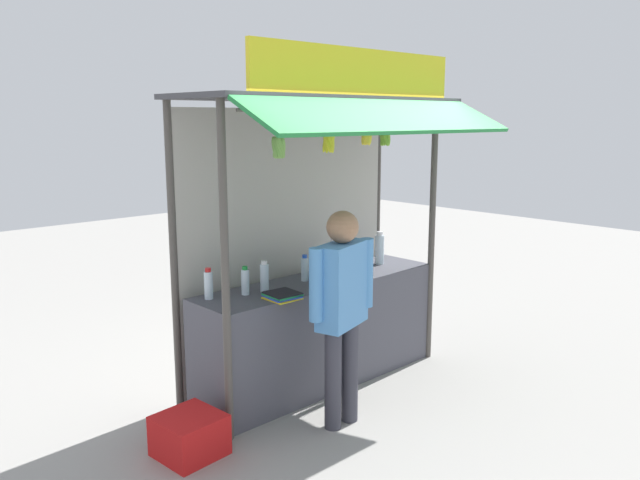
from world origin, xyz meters
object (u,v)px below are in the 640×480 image
(water_bottle_right, at_px, (208,284))
(magazine_stack_center, at_px, (282,295))
(water_bottle_left, at_px, (264,277))
(magazine_stack_back_right, at_px, (354,267))
(water_bottle_rear_center, at_px, (333,257))
(banana_bunch_leftmost, at_px, (366,136))
(magazine_stack_front_left, at_px, (335,278))
(vendor_person, at_px, (342,299))
(banana_bunch_inner_right, at_px, (279,147))
(banana_bunch_rightmost, at_px, (385,136))
(banana_bunch_inner_left, at_px, (329,142))
(water_bottle_mid_left, at_px, (245,281))
(plastic_crate, at_px, (190,435))
(water_bottle_front_right, at_px, (379,249))
(water_bottle_far_left, at_px, (305,269))

(water_bottle_right, distance_m, magazine_stack_center, 0.58)
(water_bottle_left, bearing_deg, magazine_stack_back_right, -1.38)
(water_bottle_rear_center, xyz_separation_m, banana_bunch_leftmost, (-0.14, -0.52, 1.10))
(magazine_stack_front_left, height_order, banana_bunch_leftmost, banana_bunch_leftmost)
(vendor_person, bearing_deg, banana_bunch_inner_right, -57.91)
(banana_bunch_rightmost, relative_size, banana_bunch_inner_left, 0.89)
(water_bottle_left, relative_size, banana_bunch_rightmost, 0.95)
(water_bottle_mid_left, bearing_deg, plastic_crate, -155.10)
(water_bottle_rear_center, distance_m, banana_bunch_rightmost, 1.21)
(water_bottle_front_right, relative_size, banana_bunch_inner_left, 1.03)
(water_bottle_left, relative_size, water_bottle_far_left, 1.12)
(magazine_stack_back_right, bearing_deg, banana_bunch_rightmost, -99.36)
(water_bottle_right, xyz_separation_m, banana_bunch_rightmost, (1.40, -0.55, 1.11))
(banana_bunch_leftmost, height_order, vendor_person, banana_bunch_leftmost)
(water_bottle_front_right, distance_m, magazine_stack_back_right, 0.41)
(water_bottle_left, relative_size, magazine_stack_back_right, 0.91)
(water_bottle_front_right, distance_m, water_bottle_far_left, 0.95)
(banana_bunch_rightmost, bearing_deg, plastic_crate, 176.90)
(banana_bunch_rightmost, distance_m, plastic_crate, 2.76)
(magazine_stack_front_left, bearing_deg, banana_bunch_leftmost, -60.01)
(magazine_stack_center, bearing_deg, water_bottle_front_right, 10.63)
(magazine_stack_front_left, distance_m, plastic_crate, 1.75)
(water_bottle_far_left, relative_size, vendor_person, 0.14)
(water_bottle_mid_left, xyz_separation_m, vendor_person, (0.32, -0.76, -0.05))
(water_bottle_right, relative_size, banana_bunch_inner_left, 0.80)
(plastic_crate, bearing_deg, magazine_stack_back_right, 8.59)
(water_bottle_mid_left, height_order, banana_bunch_rightmost, banana_bunch_rightmost)
(magazine_stack_center, bearing_deg, banana_bunch_inner_right, -132.80)
(water_bottle_far_left, relative_size, plastic_crate, 0.55)
(water_bottle_front_right, bearing_deg, banana_bunch_inner_right, -164.50)
(banana_bunch_rightmost, bearing_deg, water_bottle_mid_left, 157.66)
(banana_bunch_rightmost, distance_m, banana_bunch_inner_left, 0.64)
(water_bottle_mid_left, relative_size, vendor_person, 0.14)
(banana_bunch_inner_left, height_order, plastic_crate, banana_bunch_inner_left)
(banana_bunch_inner_right, bearing_deg, banana_bunch_leftmost, 0.02)
(banana_bunch_leftmost, relative_size, banana_bunch_inner_right, 0.79)
(magazine_stack_center, bearing_deg, plastic_crate, -175.61)
(water_bottle_right, bearing_deg, banana_bunch_inner_left, -36.39)
(banana_bunch_inner_left, bearing_deg, banana_bunch_rightmost, 0.09)
(water_bottle_front_right, height_order, banana_bunch_leftmost, banana_bunch_leftmost)
(magazine_stack_center, distance_m, banana_bunch_inner_left, 1.23)
(water_bottle_far_left, relative_size, banana_bunch_inner_left, 0.75)
(vendor_person, bearing_deg, banana_bunch_rightmost, -175.49)
(water_bottle_rear_center, relative_size, banana_bunch_inner_right, 0.91)
(magazine_stack_back_right, distance_m, banana_bunch_rightmost, 1.26)
(banana_bunch_inner_left, bearing_deg, magazine_stack_front_left, 37.77)
(water_bottle_far_left, xyz_separation_m, water_bottle_right, (-0.91, 0.10, 0.01))
(magazine_stack_front_left, relative_size, banana_bunch_leftmost, 1.11)
(banana_bunch_inner_right, bearing_deg, magazine_stack_center, 47.20)
(water_bottle_right, distance_m, banana_bunch_inner_left, 1.43)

